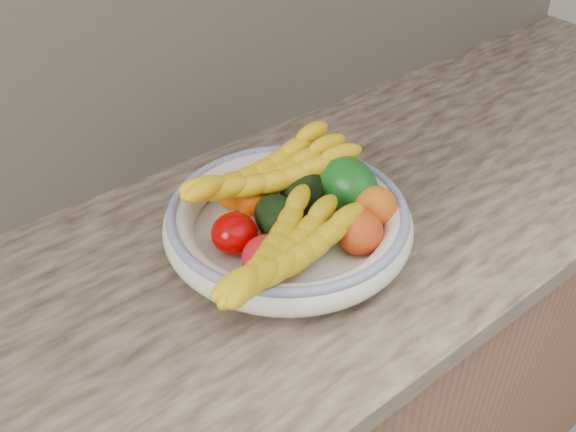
# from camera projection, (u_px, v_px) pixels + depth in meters

# --- Properties ---
(kitchen_counter) EXTENTS (2.44, 0.66, 1.40)m
(kitchen_counter) POSITION_uv_depth(u_px,v_px,m) (280.00, 401.00, 1.31)
(kitchen_counter) COLOR brown
(kitchen_counter) RESTS_ON ground
(fruit_bowl) EXTENTS (0.39, 0.39, 0.08)m
(fruit_bowl) POSITION_uv_depth(u_px,v_px,m) (288.00, 222.00, 1.00)
(fruit_bowl) COLOR silver
(fruit_bowl) RESTS_ON kitchen_counter
(clementine_back_left) EXTENTS (0.07, 0.07, 0.05)m
(clementine_back_left) POSITION_uv_depth(u_px,v_px,m) (235.00, 195.00, 1.05)
(clementine_back_left) COLOR orange
(clementine_back_left) RESTS_ON fruit_bowl
(clementine_back_right) EXTENTS (0.06, 0.06, 0.04)m
(clementine_back_right) POSITION_uv_depth(u_px,v_px,m) (266.00, 177.00, 1.09)
(clementine_back_right) COLOR #DB4E04
(clementine_back_right) RESTS_ON fruit_bowl
(clementine_back_mid) EXTENTS (0.06, 0.06, 0.05)m
(clementine_back_mid) POSITION_uv_depth(u_px,v_px,m) (253.00, 201.00, 1.04)
(clementine_back_mid) COLOR #F45505
(clementine_back_mid) RESTS_ON fruit_bowl
(tomato_left) EXTENTS (0.09, 0.09, 0.06)m
(tomato_left) POSITION_uv_depth(u_px,v_px,m) (234.00, 234.00, 0.96)
(tomato_left) COLOR #AC0001
(tomato_left) RESTS_ON fruit_bowl
(tomato_near_left) EXTENTS (0.08, 0.08, 0.07)m
(tomato_near_left) POSITION_uv_depth(u_px,v_px,m) (268.00, 259.00, 0.91)
(tomato_near_left) COLOR red
(tomato_near_left) RESTS_ON fruit_bowl
(avocado_center) EXTENTS (0.08, 0.11, 0.07)m
(avocado_center) POSITION_uv_depth(u_px,v_px,m) (279.00, 219.00, 0.98)
(avocado_center) COLOR black
(avocado_center) RESTS_ON fruit_bowl
(avocado_right) EXTENTS (0.13, 0.14, 0.08)m
(avocado_right) POSITION_uv_depth(u_px,v_px,m) (304.00, 187.00, 1.05)
(avocado_right) COLOR black
(avocado_right) RESTS_ON fruit_bowl
(green_mango) EXTENTS (0.11, 0.13, 0.11)m
(green_mango) POSITION_uv_depth(u_px,v_px,m) (345.00, 183.00, 1.04)
(green_mango) COLOR #0F5315
(green_mango) RESTS_ON fruit_bowl
(peach_front) EXTENTS (0.08, 0.08, 0.07)m
(peach_front) POSITION_uv_depth(u_px,v_px,m) (360.00, 232.00, 0.95)
(peach_front) COLOR orange
(peach_front) RESTS_ON fruit_bowl
(peach_right) EXTENTS (0.08, 0.08, 0.07)m
(peach_right) POSITION_uv_depth(u_px,v_px,m) (376.00, 207.00, 1.00)
(peach_right) COLOR orange
(peach_right) RESTS_ON fruit_bowl
(banana_bunch_back) EXTENTS (0.33, 0.14, 0.09)m
(banana_bunch_back) POSITION_uv_depth(u_px,v_px,m) (268.00, 178.00, 1.03)
(banana_bunch_back) COLOR yellow
(banana_bunch_back) RESTS_ON fruit_bowl
(banana_bunch_front) EXTENTS (0.33, 0.22, 0.09)m
(banana_bunch_front) POSITION_uv_depth(u_px,v_px,m) (284.00, 257.00, 0.89)
(banana_bunch_front) COLOR yellow
(banana_bunch_front) RESTS_ON fruit_bowl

